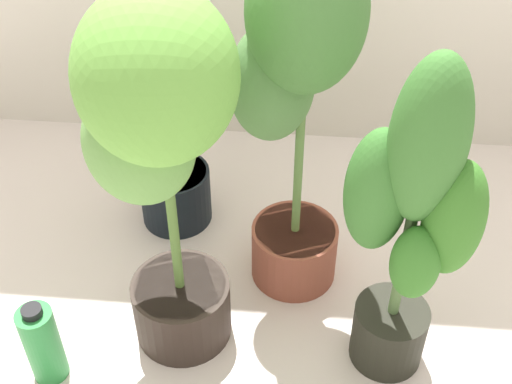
{
  "coord_description": "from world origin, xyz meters",
  "views": [
    {
      "loc": [
        0.03,
        -1.22,
        1.49
      ],
      "look_at": [
        -0.08,
        0.07,
        0.37
      ],
      "focal_mm": 46.89,
      "sensor_mm": 36.0,
      "label": 1
    }
  ],
  "objects_px": {
    "potted_plant_front_right": "(411,221)",
    "potted_plant_center": "(295,91)",
    "potted_plant_front_left": "(158,144)",
    "potted_plant_back_left": "(164,127)",
    "nutrient_bottle": "(43,344)"
  },
  "relations": [
    {
      "from": "potted_plant_front_left",
      "to": "nutrient_bottle",
      "type": "xyz_separation_m",
      "value": [
        -0.3,
        -0.17,
        -0.51
      ]
    },
    {
      "from": "potted_plant_front_right",
      "to": "nutrient_bottle",
      "type": "relative_size",
      "value": 3.54
    },
    {
      "from": "nutrient_bottle",
      "to": "potted_plant_back_left",
      "type": "bearing_deg",
      "value": 71.8
    },
    {
      "from": "potted_plant_front_left",
      "to": "potted_plant_center",
      "type": "xyz_separation_m",
      "value": [
        0.28,
        0.24,
        -0.0
      ]
    },
    {
      "from": "potted_plant_center",
      "to": "nutrient_bottle",
      "type": "height_order",
      "value": "potted_plant_center"
    },
    {
      "from": "potted_plant_back_left",
      "to": "nutrient_bottle",
      "type": "xyz_separation_m",
      "value": [
        -0.2,
        -0.62,
        -0.23
      ]
    },
    {
      "from": "potted_plant_front_left",
      "to": "potted_plant_center",
      "type": "bearing_deg",
      "value": 40.24
    },
    {
      "from": "potted_plant_center",
      "to": "nutrient_bottle",
      "type": "distance_m",
      "value": 0.88
    },
    {
      "from": "potted_plant_front_left",
      "to": "potted_plant_back_left",
      "type": "bearing_deg",
      "value": 102.56
    },
    {
      "from": "potted_plant_front_right",
      "to": "nutrient_bottle",
      "type": "xyz_separation_m",
      "value": [
        -0.86,
        -0.13,
        -0.37
      ]
    },
    {
      "from": "potted_plant_front_left",
      "to": "potted_plant_back_left",
      "type": "xyz_separation_m",
      "value": [
        -0.1,
        0.45,
        -0.28
      ]
    },
    {
      "from": "potted_plant_back_left",
      "to": "potted_plant_front_right",
      "type": "relative_size",
      "value": 0.74
    },
    {
      "from": "potted_plant_front_right",
      "to": "potted_plant_center",
      "type": "bearing_deg",
      "value": 134.1
    },
    {
      "from": "potted_plant_center",
      "to": "potted_plant_back_left",
      "type": "relative_size",
      "value": 1.54
    },
    {
      "from": "potted_plant_front_right",
      "to": "nutrient_bottle",
      "type": "bearing_deg",
      "value": -171.23
    }
  ]
}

